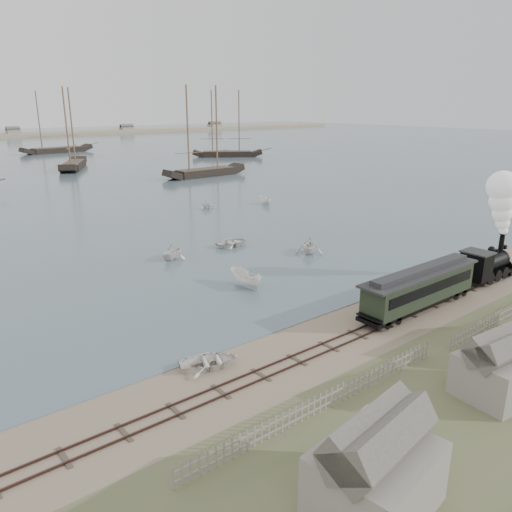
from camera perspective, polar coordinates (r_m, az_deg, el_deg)
ground at (r=37.04m, az=7.14°, el=-8.70°), size 600.00×600.00×0.00m
rail_track at (r=35.81m, az=9.46°, el=-9.69°), size 120.00×1.80×0.16m
picket_fence_west at (r=28.75m, az=8.03°, el=-16.99°), size 19.00×0.10×1.20m
picket_fence_east at (r=42.94m, az=26.46°, el=-6.74°), size 15.00×0.10×1.20m
shed_left at (r=23.63m, az=13.21°, el=-26.15°), size 5.00×4.00×4.10m
shed_mid at (r=32.62m, az=25.47°, el=-14.18°), size 4.00×3.50×3.60m
locomotive at (r=51.66m, az=26.04°, el=2.45°), size 7.87×2.94×9.81m
passenger_coach at (r=42.02m, az=18.23°, el=-3.34°), size 12.89×2.49×3.13m
beached_dinghy at (r=32.34m, az=-5.34°, el=-11.90°), size 3.86×4.54×0.80m
rowboat_1 at (r=53.85m, az=-9.52°, el=0.54°), size 3.93×4.15×1.73m
rowboat_2 at (r=45.24m, az=-1.25°, el=-2.58°), size 3.95×1.55×1.51m
rowboat_3 at (r=58.25m, az=-2.66°, el=1.58°), size 3.03×4.21×0.86m
rowboat_4 at (r=55.59m, az=6.11°, el=1.26°), size 4.53×4.57×1.82m
rowboat_5 at (r=82.86m, az=1.07°, el=6.39°), size 3.42×1.97×1.24m
rowboat_7 at (r=79.48m, az=-5.69°, el=5.90°), size 2.74×2.40×1.38m
schooner_3 at (r=136.15m, az=-20.53°, el=13.51°), size 13.70×20.25×20.00m
schooner_4 at (r=115.08m, az=-5.97°, el=14.00°), size 20.57×5.61×20.00m
schooner_5 at (r=157.76m, az=-3.35°, el=14.87°), size 20.62×16.04×20.00m
schooner_8 at (r=183.94m, az=-22.08°, el=14.01°), size 24.24×8.38×20.00m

